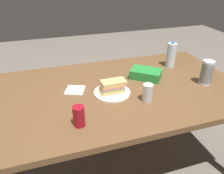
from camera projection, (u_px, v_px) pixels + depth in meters
The scene contains 10 objects.
ground_plane at pixel (116, 160), 1.93m from camera, with size 8.00×8.00×0.00m, color #70665B.
dining_table at pixel (116, 97), 1.60m from camera, with size 1.86×1.05×0.74m.
paper_plate at pixel (112, 92), 1.51m from camera, with size 0.25×0.25×0.01m, color white.
sandwich at pixel (112, 86), 1.49m from camera, with size 0.18×0.10×0.08m.
soda_can_red at pixel (79, 116), 1.18m from camera, with size 0.07×0.07×0.12m, color maroon.
chip_bag at pixel (146, 74), 1.70m from camera, with size 0.23×0.15×0.07m, color #268C38.
water_bottle_tall at pixel (171, 55), 1.86m from camera, with size 0.08×0.08×0.23m.
plastic_cup_stack at pixel (207, 73), 1.59m from camera, with size 0.08×0.08×0.18m.
soda_can_silver at pixel (148, 93), 1.39m from camera, with size 0.07×0.07×0.12m, color silver.
paper_napkin at pixel (75, 90), 1.54m from camera, with size 0.13×0.13×0.01m, color white.
Camera 1 is at (-0.44, -1.29, 1.52)m, focal length 34.61 mm.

